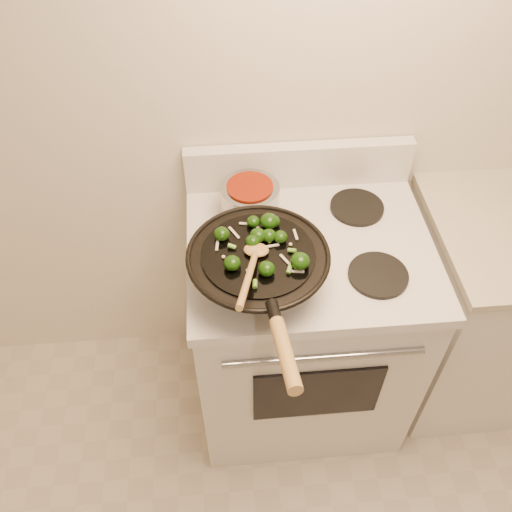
{
  "coord_description": "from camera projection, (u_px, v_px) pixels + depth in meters",
  "views": [
    {
      "loc": [
        -0.54,
        0.01,
        2.16
      ],
      "look_at": [
        -0.45,
        1.03,
        1.03
      ],
      "focal_mm": 38.0,
      "sensor_mm": 36.0,
      "label": 1
    }
  ],
  "objects": [
    {
      "name": "stirfry",
      "position": [
        263.0,
        242.0,
        1.5
      ],
      "size": [
        0.25,
        0.26,
        0.05
      ],
      "color": "black",
      "rests_on": "wok"
    },
    {
      "name": "counter_unit",
      "position": [
        511.0,
        307.0,
        2.12
      ],
      "size": [
        0.81,
        0.62,
        0.91
      ],
      "color": "white",
      "rests_on": "ground"
    },
    {
      "name": "wok",
      "position": [
        258.0,
        267.0,
        1.54
      ],
      "size": [
        0.4,
        0.67,
        0.21
      ],
      "color": "black",
      "rests_on": "stove"
    },
    {
      "name": "saucepan",
      "position": [
        250.0,
        200.0,
        1.75
      ],
      "size": [
        0.19,
        0.31,
        0.11
      ],
      "color": "#95999E",
      "rests_on": "stove"
    },
    {
      "name": "wooden_spoon",
      "position": [
        252.0,
        265.0,
        1.42
      ],
      "size": [
        0.11,
        0.32,
        0.12
      ],
      "color": "#A37B40",
      "rests_on": "wok"
    },
    {
      "name": "stove",
      "position": [
        302.0,
        326.0,
        2.04
      ],
      "size": [
        0.78,
        0.67,
        1.08
      ],
      "color": "silver",
      "rests_on": "ground"
    }
  ]
}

